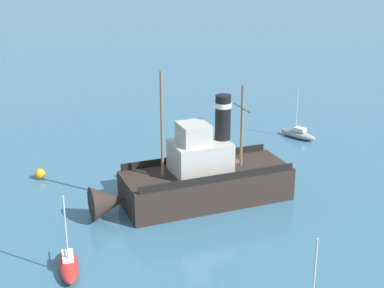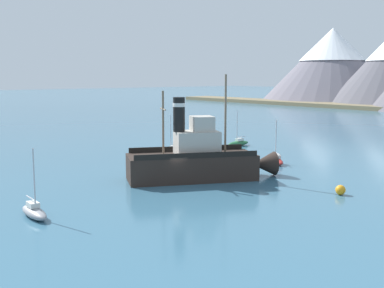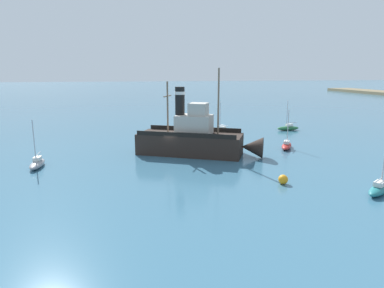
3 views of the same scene
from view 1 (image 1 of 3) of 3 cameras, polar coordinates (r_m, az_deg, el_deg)
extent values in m
plane|color=#38667F|center=(44.46, 2.69, -4.57)|extent=(600.00, 600.00, 0.00)
cube|color=#2D231E|center=(42.36, 1.41, -4.06)|extent=(9.25, 12.71, 2.40)
cone|color=#2D231E|center=(40.31, -8.08, -5.56)|extent=(3.17, 3.19, 2.35)
cube|color=#B2ADA3|center=(41.30, 0.80, -1.25)|extent=(4.46, 4.91, 2.20)
cube|color=#B2ADA3|center=(40.50, 0.16, 1.04)|extent=(2.86, 2.77, 1.40)
cylinder|color=black|center=(41.06, 3.01, 2.59)|extent=(1.10, 1.10, 3.20)
cylinder|color=silver|center=(40.80, 3.04, 3.79)|extent=(1.16, 1.16, 0.35)
cylinder|color=#75604C|center=(39.48, -2.94, 1.80)|extent=(0.20, 0.20, 7.50)
cylinder|color=#75604C|center=(41.93, 4.86, 1.77)|extent=(0.20, 0.20, 6.00)
cylinder|color=#75604C|center=(41.54, 4.91, 3.50)|extent=(2.38, 1.26, 0.12)
cube|color=black|center=(39.97, 2.65, -3.32)|extent=(5.15, 10.28, 0.50)
cube|color=black|center=(43.64, 0.32, -1.25)|extent=(5.15, 10.28, 0.50)
cylinder|color=#B7B7BC|center=(29.45, 11.78, -12.54)|extent=(0.10, 0.10, 4.20)
ellipsoid|color=gray|center=(56.44, 10.22, 0.92)|extent=(3.84, 1.26, 0.70)
cube|color=silver|center=(56.17, 10.42, 1.38)|extent=(1.13, 0.68, 0.36)
cylinder|color=#B7B7BC|center=(55.87, 10.12, 3.37)|extent=(0.10, 0.10, 4.20)
cylinder|color=#B7B7BC|center=(55.85, 10.78, 1.65)|extent=(1.80, 0.15, 0.08)
ellipsoid|color=#B22823|center=(35.12, -11.88, -11.49)|extent=(3.78, 3.01, 0.70)
cube|color=silver|center=(35.02, -11.96, -10.58)|extent=(1.27, 1.14, 0.36)
cylinder|color=#B7B7BC|center=(33.66, -12.14, -8.18)|extent=(0.10, 0.10, 4.20)
cylinder|color=#B7B7BC|center=(35.19, -12.05, -9.74)|extent=(1.55, 1.06, 0.08)
sphere|color=orange|center=(47.94, -14.53, -2.81)|extent=(0.83, 0.83, 0.83)
camera|label=2|loc=(83.55, -3.99, 13.92)|focal=45.00mm
camera|label=3|loc=(74.11, -18.00, 12.08)|focal=32.00mm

